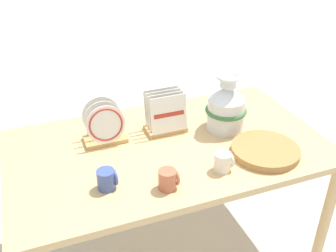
# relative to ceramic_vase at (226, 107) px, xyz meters

# --- Properties ---
(ground_plane) EXTENTS (14.00, 14.00, 0.00)m
(ground_plane) POSITION_rel_ceramic_vase_xyz_m (-0.34, -0.05, -0.83)
(ground_plane) COLOR beige
(display_table) EXTENTS (1.56, 0.89, 0.70)m
(display_table) POSITION_rel_ceramic_vase_xyz_m (-0.34, -0.05, -0.20)
(display_table) COLOR tan
(display_table) RESTS_ON ground_plane
(ceramic_vase) EXTENTS (0.22, 0.22, 0.30)m
(ceramic_vase) POSITION_rel_ceramic_vase_xyz_m (0.00, 0.00, 0.00)
(ceramic_vase) COLOR silver
(ceramic_vase) RESTS_ON display_table
(dish_rack_round_plates) EXTENTS (0.21, 0.14, 0.22)m
(dish_rack_round_plates) POSITION_rel_ceramic_vase_xyz_m (-0.62, 0.10, -0.05)
(dish_rack_round_plates) COLOR tan
(dish_rack_round_plates) RESTS_ON display_table
(dish_rack_square_plates) EXTENTS (0.21, 0.14, 0.21)m
(dish_rack_square_plates) POSITION_rel_ceramic_vase_xyz_m (-0.30, 0.09, -0.05)
(dish_rack_square_plates) COLOR tan
(dish_rack_square_plates) RESTS_ON display_table
(wicker_charger_stack) EXTENTS (0.33, 0.33, 0.04)m
(wicker_charger_stack) POSITION_rel_ceramic_vase_xyz_m (0.07, -0.28, -0.11)
(wicker_charger_stack) COLOR #AD7F47
(wicker_charger_stack) RESTS_ON display_table
(mug_terracotta_glaze) EXTENTS (0.08, 0.08, 0.09)m
(mug_terracotta_glaze) POSITION_rel_ceramic_vase_xyz_m (-0.46, -0.35, -0.08)
(mug_terracotta_glaze) COLOR #B76647
(mug_terracotta_glaze) RESTS_ON display_table
(mug_cobalt_glaze) EXTENTS (0.08, 0.08, 0.09)m
(mug_cobalt_glaze) POSITION_rel_ceramic_vase_xyz_m (-0.70, -0.26, -0.08)
(mug_cobalt_glaze) COLOR #42569E
(mug_cobalt_glaze) RESTS_ON display_table
(mug_cream_glaze) EXTENTS (0.08, 0.08, 0.09)m
(mug_cream_glaze) POSITION_rel_ceramic_vase_xyz_m (-0.18, -0.32, -0.08)
(mug_cream_glaze) COLOR silver
(mug_cream_glaze) RESTS_ON display_table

